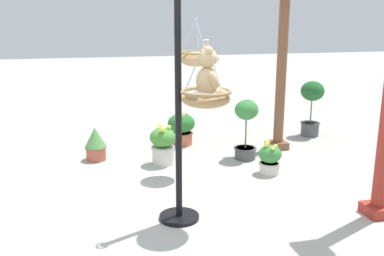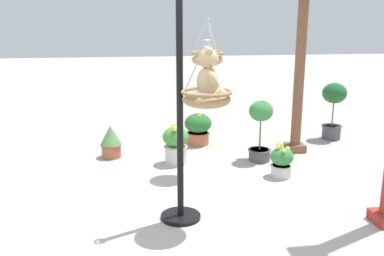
{
  "view_description": "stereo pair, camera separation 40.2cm",
  "coord_description": "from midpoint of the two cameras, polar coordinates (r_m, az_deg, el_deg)",
  "views": [
    {
      "loc": [
        4.11,
        -0.87,
        2.17
      ],
      "look_at": [
        -0.02,
        0.1,
        1.07
      ],
      "focal_mm": 40.75,
      "sensor_mm": 36.0,
      "label": 1
    },
    {
      "loc": [
        4.18,
        -0.47,
        2.17
      ],
      "look_at": [
        -0.02,
        0.1,
        1.07
      ],
      "focal_mm": 40.75,
      "sensor_mm": 36.0,
      "label": 2
    }
  ],
  "objects": [
    {
      "name": "teddy_bear",
      "position": [
        4.35,
        -0.49,
        6.85
      ],
      "size": [
        0.35,
        0.31,
        0.51
      ],
      "color": "tan"
    },
    {
      "name": "display_pole_central",
      "position": [
        4.63,
        -4.19,
        -3.55
      ],
      "size": [
        0.44,
        0.44,
        2.39
      ],
      "color": "black",
      "rests_on": "ground"
    },
    {
      "name": "greenhouse_pillar_right",
      "position": [
        7.19,
        10.03,
        6.77
      ],
      "size": [
        0.31,
        0.31,
        2.56
      ],
      "color": "brown",
      "rests_on": "ground"
    },
    {
      "name": "potted_plant_broad_leaf",
      "position": [
        6.71,
        5.39,
        0.22
      ],
      "size": [
        0.36,
        0.36,
        0.94
      ],
      "color": "#4C4C51",
      "rests_on": "ground"
    },
    {
      "name": "potted_plant_flowering_red",
      "position": [
        6.9,
        -14.16,
        -2.01
      ],
      "size": [
        0.33,
        0.33,
        0.52
      ],
      "color": "#AD563D",
      "rests_on": "ground"
    },
    {
      "name": "potted_plant_bushy_green",
      "position": [
        7.52,
        -2.93,
        -0.02
      ],
      "size": [
        0.47,
        0.47,
        0.55
      ],
      "color": "#BC6042",
      "rests_on": "ground"
    },
    {
      "name": "hanging_basket_with_teddy",
      "position": [
        4.38,
        -0.79,
        4.0
      ],
      "size": [
        0.52,
        0.52,
        0.67
      ],
      "color": "#A37F51"
    },
    {
      "name": "ground_plane",
      "position": [
        4.73,
        -3.66,
        -12.87
      ],
      "size": [
        40.0,
        40.0,
        0.0
      ],
      "primitive_type": "plane",
      "color": "#ADAAA3"
    },
    {
      "name": "hanging_basket_left_high",
      "position": [
        5.93,
        -1.5,
        9.15
      ],
      "size": [
        0.45,
        0.45,
        0.64
      ],
      "color": "tan"
    },
    {
      "name": "potted_plant_trailing_ivy",
      "position": [
        8.23,
        14.05,
        3.1
      ],
      "size": [
        0.42,
        0.42,
        1.02
      ],
      "color": "#4C4C51",
      "rests_on": "ground"
    },
    {
      "name": "potted_plant_small_succulent",
      "position": [
        6.52,
        -5.59,
        -2.17
      ],
      "size": [
        0.39,
        0.39,
        0.61
      ],
      "color": "beige",
      "rests_on": "ground"
    },
    {
      "name": "potted_plant_conical_shrub",
      "position": [
        6.19,
        8.33,
        -4.01
      ],
      "size": [
        0.32,
        0.32,
        0.47
      ],
      "color": "beige",
      "rests_on": "ground"
    }
  ]
}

